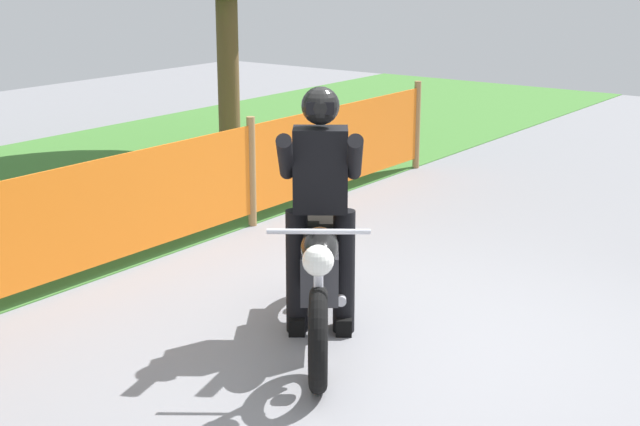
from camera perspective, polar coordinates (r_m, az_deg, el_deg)
name	(u,v)px	position (r m, az deg, el deg)	size (l,w,h in m)	color
ground	(382,337)	(6.44, 3.79, -7.57)	(24.00, 24.00, 0.02)	gray
barrier_fence	(130,204)	(7.76, -11.50, 0.52)	(9.26, 0.08, 1.05)	#997547
motorcycle_lead	(320,276)	(6.14, 0.02, -3.88)	(1.74, 1.28, 0.97)	black
rider_lead	(320,197)	(6.21, 0.03, 0.98)	(0.79, 0.72, 1.69)	black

